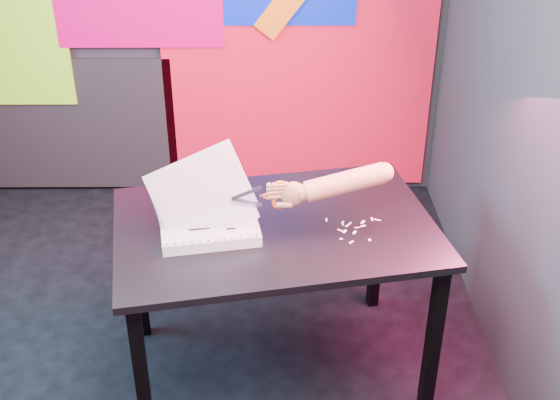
{
  "coord_description": "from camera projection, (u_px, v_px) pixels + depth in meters",
  "views": [
    {
      "loc": [
        0.52,
        -2.5,
        2.2
      ],
      "look_at": [
        0.53,
        -0.19,
        0.87
      ],
      "focal_mm": 45.0,
      "sensor_mm": 36.0,
      "label": 1
    }
  ],
  "objects": [
    {
      "name": "hand_forearm",
      "position": [
        336.0,
        184.0,
        2.66
      ],
      "size": [
        0.47,
        0.13,
        0.16
      ],
      "rotation": [
        0.0,
        0.0,
        0.15
      ],
      "color": "#AD7C4E",
      "rests_on": "work_table"
    },
    {
      "name": "paper_clippings",
      "position": [
        353.0,
        227.0,
        2.72
      ],
      "size": [
        0.22,
        0.19,
        0.0
      ],
      "color": "silver",
      "rests_on": "work_table"
    },
    {
      "name": "printout_stack",
      "position": [
        209.0,
        225.0,
        2.67
      ],
      "size": [
        0.45,
        0.33,
        0.35
      ],
      "rotation": [
        0.0,
        0.0,
        0.18
      ],
      "color": "silver",
      "rests_on": "work_table"
    },
    {
      "name": "room",
      "position": [
        135.0,
        63.0,
        2.58
      ],
      "size": [
        3.01,
        3.01,
        2.71
      ],
      "color": "black",
      "rests_on": "ground"
    },
    {
      "name": "scissors",
      "position": [
        276.0,
        195.0,
        2.65
      ],
      "size": [
        0.22,
        0.04,
        0.12
      ],
      "rotation": [
        0.0,
        0.0,
        0.15
      ],
      "color": "#A6ACC8",
      "rests_on": "printout_stack"
    },
    {
      "name": "backdrop",
      "position": [
        196.0,
        45.0,
        4.05
      ],
      "size": [
        2.88,
        0.05,
        2.08
      ],
      "color": "red",
      "rests_on": "ground"
    },
    {
      "name": "work_table",
      "position": [
        275.0,
        242.0,
        2.78
      ],
      "size": [
        1.37,
        1.04,
        0.75
      ],
      "rotation": [
        0.0,
        0.0,
        0.19
      ],
      "color": "black",
      "rests_on": "ground"
    }
  ]
}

